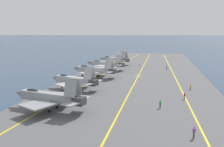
{
  "coord_description": "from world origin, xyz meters",
  "views": [
    {
      "loc": [
        -85.35,
        -7.81,
        16.5
      ],
      "look_at": [
        -11.05,
        7.57,
        2.9
      ],
      "focal_mm": 38.0,
      "sensor_mm": 36.0,
      "label": 1
    }
  ],
  "objects_px": {
    "parked_jet_nearest": "(49,97)",
    "crew_yellow_vest": "(190,87)",
    "crew_red_vest": "(185,96)",
    "parked_jet_fifth": "(114,59)",
    "crew_blue_vest": "(167,68)",
    "parked_jet_second": "(74,80)",
    "parked_jet_fourth": "(106,64)",
    "parked_jet_third": "(95,70)",
    "crew_green_vest": "(160,104)",
    "crew_white_vest": "(139,64)",
    "crew_purple_vest": "(194,132)"
  },
  "relations": [
    {
      "from": "parked_jet_fourth",
      "to": "parked_jet_second",
      "type": "bearing_deg",
      "value": 178.56
    },
    {
      "from": "parked_jet_nearest",
      "to": "crew_yellow_vest",
      "type": "height_order",
      "value": "parked_jet_nearest"
    },
    {
      "from": "parked_jet_fifth",
      "to": "crew_red_vest",
      "type": "distance_m",
      "value": 62.39
    },
    {
      "from": "crew_blue_vest",
      "to": "crew_red_vest",
      "type": "xyz_separation_m",
      "value": [
        -44.08,
        -3.3,
        -0.01
      ]
    },
    {
      "from": "crew_green_vest",
      "to": "crew_white_vest",
      "type": "height_order",
      "value": "crew_green_vest"
    },
    {
      "from": "crew_blue_vest",
      "to": "crew_green_vest",
      "type": "bearing_deg",
      "value": 177.4
    },
    {
      "from": "parked_jet_fifth",
      "to": "crew_green_vest",
      "type": "relative_size",
      "value": 9.28
    },
    {
      "from": "parked_jet_third",
      "to": "crew_red_vest",
      "type": "relative_size",
      "value": 10.06
    },
    {
      "from": "parked_jet_second",
      "to": "crew_blue_vest",
      "type": "height_order",
      "value": "parked_jet_second"
    },
    {
      "from": "parked_jet_third",
      "to": "crew_blue_vest",
      "type": "xyz_separation_m",
      "value": [
        21.65,
        -25.32,
        -1.76
      ]
    },
    {
      "from": "crew_blue_vest",
      "to": "crew_purple_vest",
      "type": "relative_size",
      "value": 0.93
    },
    {
      "from": "parked_jet_fifth",
      "to": "crew_yellow_vest",
      "type": "xyz_separation_m",
      "value": [
        -45.8,
        -30.52,
        -1.67
      ]
    },
    {
      "from": "parked_jet_third",
      "to": "parked_jet_fourth",
      "type": "xyz_separation_m",
      "value": [
        16.57,
        -0.37,
        -0.02
      ]
    },
    {
      "from": "crew_purple_vest",
      "to": "parked_jet_nearest",
      "type": "bearing_deg",
      "value": 74.34
    },
    {
      "from": "crew_green_vest",
      "to": "crew_purple_vest",
      "type": "height_order",
      "value": "crew_green_vest"
    },
    {
      "from": "parked_jet_nearest",
      "to": "parked_jet_third",
      "type": "relative_size",
      "value": 1.01
    },
    {
      "from": "parked_jet_second",
      "to": "crew_yellow_vest",
      "type": "bearing_deg",
      "value": -79.05
    },
    {
      "from": "parked_jet_nearest",
      "to": "parked_jet_fourth",
      "type": "xyz_separation_m",
      "value": [
        52.57,
        0.13,
        -0.1
      ]
    },
    {
      "from": "crew_green_vest",
      "to": "crew_blue_vest",
      "type": "bearing_deg",
      "value": -2.6
    },
    {
      "from": "crew_blue_vest",
      "to": "crew_purple_vest",
      "type": "xyz_separation_m",
      "value": [
        -65.38,
        -2.77,
        0.07
      ]
    },
    {
      "from": "parked_jet_nearest",
      "to": "parked_jet_fifth",
      "type": "height_order",
      "value": "parked_jet_nearest"
    },
    {
      "from": "parked_jet_nearest",
      "to": "parked_jet_second",
      "type": "relative_size",
      "value": 1.12
    },
    {
      "from": "parked_jet_nearest",
      "to": "parked_jet_fourth",
      "type": "relative_size",
      "value": 1.0
    },
    {
      "from": "parked_jet_fourth",
      "to": "parked_jet_fifth",
      "type": "distance_m",
      "value": 16.7
    },
    {
      "from": "crew_blue_vest",
      "to": "crew_green_vest",
      "type": "distance_m",
      "value": 51.99
    },
    {
      "from": "parked_jet_fourth",
      "to": "parked_jet_fifth",
      "type": "bearing_deg",
      "value": -0.58
    },
    {
      "from": "parked_jet_nearest",
      "to": "parked_jet_fourth",
      "type": "height_order",
      "value": "parked_jet_nearest"
    },
    {
      "from": "parked_jet_third",
      "to": "crew_green_vest",
      "type": "height_order",
      "value": "parked_jet_third"
    },
    {
      "from": "crew_green_vest",
      "to": "crew_red_vest",
      "type": "bearing_deg",
      "value": -35.76
    },
    {
      "from": "crew_white_vest",
      "to": "crew_yellow_vest",
      "type": "relative_size",
      "value": 1.02
    },
    {
      "from": "crew_blue_vest",
      "to": "parked_jet_second",
      "type": "bearing_deg",
      "value": 147.33
    },
    {
      "from": "parked_jet_fourth",
      "to": "crew_yellow_vest",
      "type": "xyz_separation_m",
      "value": [
        -29.1,
        -30.69,
        -1.73
      ]
    },
    {
      "from": "parked_jet_fifth",
      "to": "crew_yellow_vest",
      "type": "relative_size",
      "value": 9.89
    },
    {
      "from": "parked_jet_second",
      "to": "crew_green_vest",
      "type": "xyz_separation_m",
      "value": [
        -11.65,
        -23.48,
        -1.71
      ]
    },
    {
      "from": "parked_jet_nearest",
      "to": "crew_blue_vest",
      "type": "height_order",
      "value": "parked_jet_nearest"
    },
    {
      "from": "crew_blue_vest",
      "to": "parked_jet_third",
      "type": "bearing_deg",
      "value": 130.54
    },
    {
      "from": "parked_jet_second",
      "to": "crew_red_vest",
      "type": "distance_m",
      "value": 29.44
    },
    {
      "from": "parked_jet_nearest",
      "to": "crew_white_vest",
      "type": "relative_size",
      "value": 9.84
    },
    {
      "from": "crew_red_vest",
      "to": "crew_yellow_vest",
      "type": "relative_size",
      "value": 0.98
    },
    {
      "from": "parked_jet_second",
      "to": "parked_jet_third",
      "type": "distance_m",
      "value": 18.64
    },
    {
      "from": "parked_jet_fourth",
      "to": "crew_yellow_vest",
      "type": "bearing_deg",
      "value": -133.48
    },
    {
      "from": "parked_jet_fifth",
      "to": "parked_jet_third",
      "type": "bearing_deg",
      "value": 179.08
    },
    {
      "from": "parked_jet_second",
      "to": "parked_jet_third",
      "type": "bearing_deg",
      "value": -1.6
    },
    {
      "from": "parked_jet_second",
      "to": "parked_jet_fifth",
      "type": "distance_m",
      "value": 51.92
    },
    {
      "from": "parked_jet_nearest",
      "to": "crew_red_vest",
      "type": "height_order",
      "value": "parked_jet_nearest"
    },
    {
      "from": "parked_jet_third",
      "to": "crew_purple_vest",
      "type": "xyz_separation_m",
      "value": [
        -43.73,
        -28.09,
        -1.69
      ]
    },
    {
      "from": "crew_red_vest",
      "to": "parked_jet_fifth",
      "type": "bearing_deg",
      "value": 26.76
    },
    {
      "from": "parked_jet_nearest",
      "to": "parked_jet_second",
      "type": "xyz_separation_m",
      "value": [
        17.36,
        1.02,
        -0.05
      ]
    },
    {
      "from": "parked_jet_second",
      "to": "crew_white_vest",
      "type": "xyz_separation_m",
      "value": [
        49.21,
        -13.58,
        -1.76
      ]
    },
    {
      "from": "parked_jet_third",
      "to": "crew_purple_vest",
      "type": "relative_size",
      "value": 9.3
    }
  ]
}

